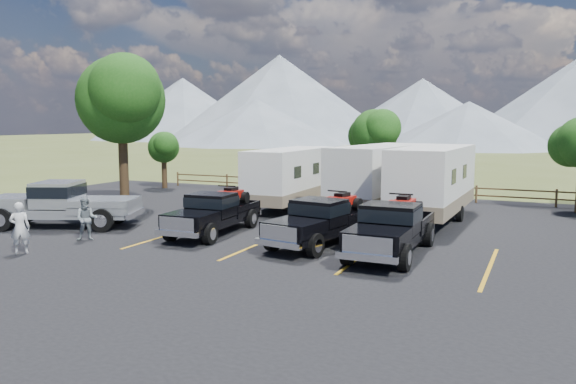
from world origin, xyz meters
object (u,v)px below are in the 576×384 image
at_px(trailer_right, 433,182).
at_px(tree_big_nw, 121,100).
at_px(rig_right, 392,227).
at_px(person_a, 20,228).
at_px(trailer_center, 380,178).
at_px(rig_left, 214,212).
at_px(person_b, 86,219).
at_px(trailer_left, 290,177).
at_px(pickup_silver, 62,203).
at_px(rig_center, 322,220).

bearing_deg(trailer_right, tree_big_nw, -168.50).
distance_m(rig_right, person_a, 12.57).
distance_m(tree_big_nw, trailer_center, 13.74).
bearing_deg(trailer_center, person_a, -115.74).
relative_size(rig_left, trailer_center, 0.58).
distance_m(tree_big_nw, rig_right, 16.68).
relative_size(rig_right, person_b, 3.56).
distance_m(tree_big_nw, person_b, 9.61).
xyz_separation_m(tree_big_nw, trailer_left, (7.99, 3.43, -3.95)).
height_order(tree_big_nw, person_b, tree_big_nw).
bearing_deg(person_a, rig_right, 162.18).
height_order(trailer_center, person_a, trailer_center).
xyz_separation_m(rig_left, trailer_center, (4.59, 7.81, 0.85)).
relative_size(person_a, person_b, 1.08).
height_order(trailer_left, person_a, trailer_left).
xyz_separation_m(pickup_silver, person_a, (2.47, -4.19, -0.13)).
distance_m(rig_right, person_b, 11.31).
bearing_deg(rig_right, rig_left, 175.79).
height_order(trailer_right, pickup_silver, trailer_right).
bearing_deg(tree_big_nw, trailer_center, 16.82).
xyz_separation_m(rig_center, pickup_silver, (-11.22, -1.46, 0.11)).
bearing_deg(person_b, trailer_right, 6.07).
xyz_separation_m(trailer_left, person_a, (-4.08, -13.11, -0.72)).
distance_m(trailer_left, trailer_right, 7.44).
height_order(rig_center, trailer_center, trailer_center).
relative_size(trailer_left, trailer_center, 0.92).
height_order(tree_big_nw, trailer_right, tree_big_nw).
height_order(rig_left, pickup_silver, pickup_silver).
height_order(rig_center, pickup_silver, pickup_silver).
distance_m(trailer_right, person_b, 14.77).
relative_size(trailer_right, pickup_silver, 1.42).
height_order(trailer_right, person_b, trailer_right).
bearing_deg(trailer_center, pickup_silver, -133.13).
xyz_separation_m(tree_big_nw, person_b, (4.37, -7.12, -4.74)).
relative_size(rig_right, pickup_silver, 0.86).
xyz_separation_m(trailer_left, person_b, (-3.62, -10.56, -0.79)).
bearing_deg(trailer_right, rig_left, -136.14).
distance_m(trailer_left, person_a, 13.75).
distance_m(rig_left, pickup_silver, 6.77).
relative_size(tree_big_nw, pickup_silver, 1.16).
xyz_separation_m(tree_big_nw, rig_right, (15.37, -4.52, -4.62)).
xyz_separation_m(rig_center, person_a, (-8.75, -5.65, -0.01)).
xyz_separation_m(rig_left, trailer_right, (7.35, 6.65, 0.87)).
bearing_deg(trailer_right, trailer_center, 158.90).
bearing_deg(person_b, person_a, -135.70).
relative_size(rig_left, rig_right, 0.95).
relative_size(trailer_left, person_a, 4.99).
relative_size(rig_center, pickup_silver, 0.85).
bearing_deg(pickup_silver, rig_center, 74.78).
xyz_separation_m(rig_right, pickup_silver, (-13.94, -0.97, 0.07)).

